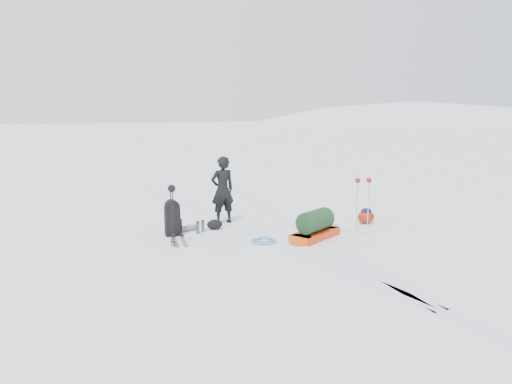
# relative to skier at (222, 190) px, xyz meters

# --- Properties ---
(ground) EXTENTS (200.00, 200.00, 0.00)m
(ground) POSITION_rel_skier_xyz_m (0.26, -1.56, -0.83)
(ground) COLOR white
(ground) RESTS_ON ground
(ski_tracks) EXTENTS (3.38, 17.97, 0.01)m
(ski_tracks) POSITION_rel_skier_xyz_m (0.88, -0.68, -0.83)
(ski_tracks) COLOR silver
(ski_tracks) RESTS_ON ground
(skier) EXTENTS (0.62, 0.42, 1.66)m
(skier) POSITION_rel_skier_xyz_m (0.00, 0.00, 0.00)
(skier) COLOR black
(skier) RESTS_ON ground
(pulk_sled) EXTENTS (1.69, 1.14, 0.63)m
(pulk_sled) POSITION_rel_skier_xyz_m (1.25, -2.28, -0.59)
(pulk_sled) COLOR red
(pulk_sled) RESTS_ON ground
(expedition_rucksack) EXTENTS (0.86, 0.49, 0.82)m
(expedition_rucksack) POSITION_rel_skier_xyz_m (-1.43, -0.64, -0.46)
(expedition_rucksack) COLOR black
(expedition_rucksack) RESTS_ON ground
(ski_poles_black) EXTENTS (0.16, 0.19, 1.29)m
(ski_poles_black) POSITION_rel_skier_xyz_m (-1.74, -1.55, 0.22)
(ski_poles_black) COLOR black
(ski_poles_black) RESTS_ON ground
(ski_poles_silver) EXTENTS (0.38, 0.22, 1.23)m
(ski_poles_silver) POSITION_rel_skier_xyz_m (2.67, -2.09, 0.20)
(ski_poles_silver) COLOR #A8AAAF
(ski_poles_silver) RESTS_ON ground
(touring_skis_grey) EXTENTS (0.62, 1.82, 0.07)m
(touring_skis_grey) POSITION_rel_skier_xyz_m (-1.42, -0.82, -0.82)
(touring_skis_grey) COLOR gray
(touring_skis_grey) RESTS_ON ground
(touring_skis_white) EXTENTS (1.36, 1.58, 0.07)m
(touring_skis_white) POSITION_rel_skier_xyz_m (1.98, -1.73, -0.82)
(touring_skis_white) COLOR silver
(touring_skis_white) RESTS_ON ground
(rope_coil) EXTENTS (0.67, 0.67, 0.06)m
(rope_coil) POSITION_rel_skier_xyz_m (0.10, -2.07, -0.80)
(rope_coil) COLOR #5691D1
(rope_coil) RESTS_ON ground
(small_daypack) EXTENTS (0.53, 0.46, 0.38)m
(small_daypack) POSITION_rel_skier_xyz_m (3.18, -1.59, -0.65)
(small_daypack) COLOR maroon
(small_daypack) RESTS_ON ground
(thermos_pair) EXTENTS (0.25, 0.22, 0.29)m
(thermos_pair) POSITION_rel_skier_xyz_m (-0.84, -0.69, -0.70)
(thermos_pair) COLOR #515358
(thermos_pair) RESTS_ON ground
(stuff_sack) EXTENTS (0.43, 0.36, 0.23)m
(stuff_sack) POSITION_rel_skier_xyz_m (-0.42, -0.53, -0.72)
(stuff_sack) COLOR black
(stuff_sack) RESTS_ON ground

